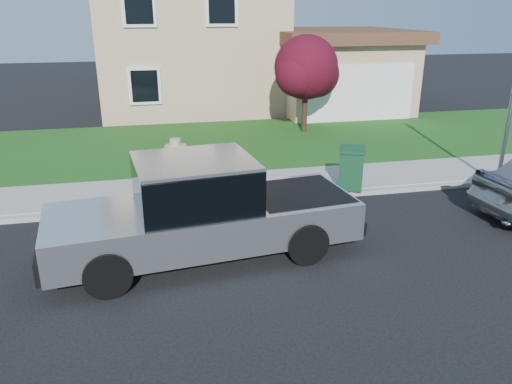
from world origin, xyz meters
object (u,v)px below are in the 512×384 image
pickup_truck (203,211)px  trash_bin (351,168)px  ornamental_tree (307,70)px  woman (178,184)px

pickup_truck → trash_bin: (4.13, 2.69, -0.22)m
trash_bin → ornamental_tree: bearing=106.3°
ornamental_tree → trash_bin: size_ratio=3.35×
woman → pickup_truck: bearing=93.6°
ornamental_tree → trash_bin: bearing=-97.1°
woman → ornamental_tree: 9.33m
trash_bin → pickup_truck: bearing=-123.6°
pickup_truck → trash_bin: 4.94m
ornamental_tree → trash_bin: 6.79m
woman → ornamental_tree: bearing=-133.7°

